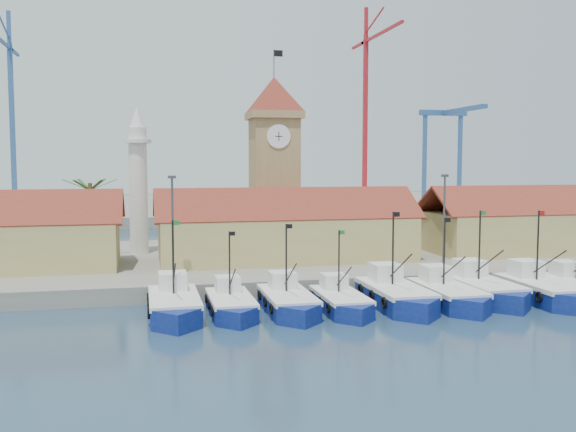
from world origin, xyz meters
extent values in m
plane|color=#1C314C|center=(0.00, 0.00, 0.00)|extent=(400.00, 400.00, 0.00)
cube|color=gray|center=(0.00, 24.00, 0.75)|extent=(140.00, 32.00, 1.50)
cube|color=gray|center=(0.00, 110.00, 1.00)|extent=(240.00, 80.00, 2.00)
cube|color=navy|center=(-12.35, 3.60, 0.52)|extent=(3.65, 8.27, 1.88)
cube|color=navy|center=(-12.35, -0.53, 0.52)|extent=(3.65, 3.65, 1.88)
cube|color=silver|center=(-12.35, 3.60, 1.46)|extent=(3.73, 8.50, 0.37)
cube|color=silver|center=(-12.35, 5.67, 2.30)|extent=(2.19, 2.30, 1.46)
cylinder|color=black|center=(-12.35, 4.13, 4.38)|extent=(0.15, 0.15, 5.85)
cube|color=#197226|center=(-12.08, 4.13, 7.10)|extent=(0.52, 0.02, 0.37)
cube|color=navy|center=(-8.06, 3.29, 0.46)|extent=(3.19, 7.22, 1.64)
cube|color=navy|center=(-8.06, -0.32, 0.46)|extent=(3.19, 3.19, 1.64)
cube|color=silver|center=(-8.06, 3.29, 1.28)|extent=(3.26, 7.42, 0.32)
cube|color=silver|center=(-8.06, 5.10, 2.01)|extent=(1.91, 2.01, 1.28)
cylinder|color=black|center=(-8.06, 3.75, 3.83)|extent=(0.13, 0.13, 5.11)
cube|color=black|center=(-7.83, 3.75, 6.20)|extent=(0.46, 0.02, 0.32)
cube|color=navy|center=(-3.61, 3.07, 0.49)|extent=(3.44, 7.79, 1.77)
cube|color=navy|center=(-3.61, -0.83, 0.49)|extent=(3.44, 3.44, 1.77)
cube|color=silver|center=(-3.61, 3.07, 1.38)|extent=(3.51, 8.01, 0.34)
cube|color=silver|center=(-3.61, 5.01, 2.16)|extent=(2.07, 2.16, 1.38)
cylinder|color=black|center=(-3.61, 3.56, 4.13)|extent=(0.14, 0.14, 5.51)
cube|color=black|center=(-3.36, 3.56, 6.69)|extent=(0.49, 0.02, 0.34)
cube|color=navy|center=(0.53, 2.50, 0.45)|extent=(3.18, 7.18, 1.63)
cube|color=navy|center=(0.53, -1.10, 0.45)|extent=(3.17, 3.17, 1.63)
cube|color=silver|center=(0.53, 2.50, 1.27)|extent=(3.24, 7.38, 0.32)
cube|color=silver|center=(0.53, 4.29, 2.00)|extent=(1.91, 2.00, 1.27)
cylinder|color=black|center=(0.53, 2.95, 3.81)|extent=(0.13, 0.13, 5.08)
cube|color=#197226|center=(0.76, 2.95, 6.17)|extent=(0.45, 0.02, 0.32)
cube|color=navy|center=(5.31, 3.00, 0.55)|extent=(3.84, 8.69, 1.98)
cube|color=navy|center=(5.31, -1.34, 0.55)|extent=(3.84, 3.84, 1.98)
cube|color=silver|center=(5.31, 3.00, 1.54)|extent=(3.92, 8.93, 0.38)
cube|color=silver|center=(5.31, 5.18, 2.41)|extent=(2.30, 2.41, 1.54)
cylinder|color=black|center=(5.31, 3.55, 4.61)|extent=(0.15, 0.15, 6.15)
cube|color=black|center=(5.59, 3.55, 7.46)|extent=(0.55, 0.02, 0.38)
cube|color=navy|center=(9.65, 2.60, 0.51)|extent=(3.58, 8.11, 1.84)
cube|color=navy|center=(9.65, -1.45, 0.51)|extent=(3.58, 3.58, 1.84)
cube|color=silver|center=(9.65, 2.60, 1.43)|extent=(3.65, 8.33, 0.36)
cube|color=silver|center=(9.65, 4.63, 2.25)|extent=(2.15, 2.25, 1.43)
cylinder|color=black|center=(9.65, 3.11, 4.30)|extent=(0.14, 0.14, 5.73)
cube|color=black|center=(9.91, 3.11, 6.96)|extent=(0.51, 0.02, 0.36)
cube|color=navy|center=(13.48, 3.71, 0.54)|extent=(3.80, 8.60, 1.95)
cube|color=navy|center=(13.48, -0.59, 0.54)|extent=(3.80, 3.80, 1.95)
cube|color=silver|center=(13.48, 3.71, 1.52)|extent=(3.87, 8.83, 0.38)
cube|color=silver|center=(13.48, 5.86, 2.39)|extent=(2.28, 2.39, 1.52)
cylinder|color=black|center=(13.48, 4.25, 4.56)|extent=(0.15, 0.15, 6.08)
cube|color=#197226|center=(13.75, 4.25, 7.38)|extent=(0.54, 0.02, 0.38)
cube|color=navy|center=(18.11, 2.28, 0.54)|extent=(3.81, 8.63, 1.96)
cube|color=navy|center=(18.11, -2.03, 0.54)|extent=(3.81, 3.81, 1.96)
cube|color=silver|center=(18.11, 2.28, 1.52)|extent=(3.89, 8.87, 0.38)
cube|color=silver|center=(18.11, 4.44, 2.40)|extent=(2.29, 2.40, 1.52)
cylinder|color=black|center=(18.11, 2.83, 4.57)|extent=(0.15, 0.15, 6.10)
cube|color=#A5140F|center=(18.39, 2.83, 7.41)|extent=(0.54, 0.02, 0.38)
cube|color=silver|center=(22.39, 4.82, 2.17)|extent=(2.07, 2.17, 1.38)
cube|color=tan|center=(0.00, 20.00, 3.75)|extent=(26.00, 10.00, 4.50)
cube|color=maroon|center=(0.00, 17.50, 7.50)|extent=(27.04, 5.13, 3.21)
cube|color=maroon|center=(0.00, 22.50, 7.50)|extent=(27.04, 5.13, 3.21)
cube|color=tan|center=(32.00, 20.00, 3.75)|extent=(30.00, 10.00, 4.50)
cube|color=maroon|center=(32.00, 17.50, 7.50)|extent=(31.20, 5.13, 3.21)
cube|color=maroon|center=(32.00, 22.50, 7.50)|extent=(31.20, 5.13, 3.21)
cube|color=tan|center=(0.00, 26.00, 9.00)|extent=(5.00, 5.00, 15.00)
cube|color=tan|center=(0.00, 26.00, 16.90)|extent=(5.80, 5.80, 0.80)
pyramid|color=maroon|center=(0.00, 26.00, 19.20)|extent=(5.80, 5.80, 4.00)
cylinder|color=white|center=(0.00, 23.45, 14.50)|extent=(2.60, 0.15, 2.60)
cube|color=black|center=(0.00, 23.37, 14.50)|extent=(0.08, 0.02, 1.00)
cube|color=black|center=(0.00, 23.37, 14.50)|extent=(0.80, 0.02, 0.08)
cylinder|color=#3F3F44|center=(0.00, 26.00, 22.70)|extent=(0.10, 0.10, 3.00)
cube|color=black|center=(0.50, 26.00, 23.80)|extent=(1.00, 0.03, 0.70)
cylinder|color=silver|center=(-15.00, 28.00, 8.50)|extent=(2.00, 2.00, 14.00)
cylinder|color=silver|center=(-15.00, 28.00, 14.00)|extent=(3.00, 3.00, 0.40)
cone|color=silver|center=(-15.00, 28.00, 16.60)|extent=(1.80, 1.80, 2.40)
cylinder|color=brown|center=(-20.00, 26.00, 5.50)|extent=(0.44, 0.44, 8.00)
cube|color=#27591E|center=(-18.60, 26.00, 9.30)|extent=(2.80, 0.35, 1.18)
cube|color=#27591E|center=(-19.30, 27.21, 9.30)|extent=(1.71, 2.60, 1.18)
cube|color=#27591E|center=(-20.70, 27.21, 9.30)|extent=(1.71, 2.60, 1.18)
cube|color=#27591E|center=(-21.40, 26.00, 9.30)|extent=(2.80, 0.35, 1.18)
cube|color=#27591E|center=(-20.70, 24.79, 9.30)|extent=(1.71, 2.60, 1.18)
cube|color=#27591E|center=(-19.30, 24.79, 9.30)|extent=(1.71, 2.60, 1.18)
cylinder|color=#3F3F44|center=(-12.00, 12.00, 6.00)|extent=(0.20, 0.20, 9.00)
cube|color=#3F3F44|center=(-12.00, 12.00, 10.40)|extent=(0.70, 0.25, 0.25)
cylinder|color=#3F3F44|center=(14.00, 12.00, 6.00)|extent=(0.20, 0.20, 9.00)
cube|color=#3F3F44|center=(14.00, 12.00, 10.40)|extent=(0.70, 0.25, 0.25)
cube|color=#305893|center=(-42.54, 108.00, 19.86)|extent=(1.00, 1.00, 35.72)
cube|color=#305893|center=(-42.54, 98.05, 36.72)|extent=(0.60, 24.88, 0.60)
cube|color=#305893|center=(-42.54, 113.00, 36.72)|extent=(0.60, 10.00, 0.60)
cube|color=#305893|center=(-42.54, 108.00, 41.22)|extent=(0.80, 0.80, 7.00)
cube|color=#B11B22|center=(38.86, 105.00, 21.97)|extent=(1.00, 1.00, 39.94)
cube|color=#B11B22|center=(38.86, 94.97, 40.94)|extent=(0.60, 25.09, 0.60)
cube|color=#B11B22|center=(38.86, 110.00, 40.94)|extent=(0.60, 10.00, 0.60)
cube|color=#B11B22|center=(38.86, 105.00, 45.44)|extent=(0.80, 0.80, 7.00)
cube|color=#305893|center=(57.00, 110.00, 13.00)|extent=(0.90, 0.90, 22.00)
cube|color=#305893|center=(67.00, 110.00, 13.00)|extent=(0.90, 0.90, 22.00)
cube|color=#305893|center=(62.00, 110.00, 24.50)|extent=(13.00, 1.40, 1.40)
cube|color=#305893|center=(62.00, 100.00, 24.50)|extent=(1.40, 22.00, 1.00)
camera|label=1|loc=(-14.48, -45.11, 11.68)|focal=40.00mm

